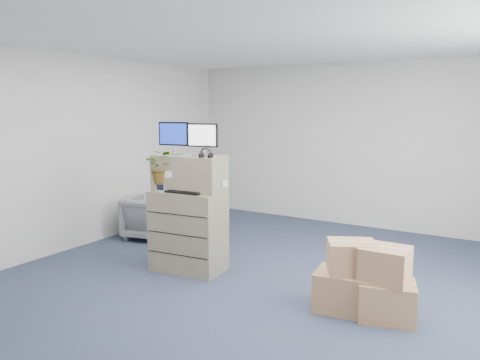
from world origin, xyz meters
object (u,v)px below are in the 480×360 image
(monitor_left, at_px, (174,136))
(monitor_right, at_px, (202,138))
(potted_plant, at_px, (163,172))
(office_chair, at_px, (150,216))
(keyboard, at_px, (185,192))
(filing_cabinet_lower, at_px, (189,231))
(water_bottle, at_px, (195,181))

(monitor_left, xyz_separation_m, monitor_right, (0.41, 0.05, -0.01))
(monitor_right, xyz_separation_m, potted_plant, (-0.46, -0.21, -0.42))
(monitor_left, height_order, monitor_right, monitor_left)
(office_chair, bearing_deg, keyboard, 133.99)
(filing_cabinet_lower, height_order, monitor_right, monitor_right)
(monitor_left, relative_size, office_chair, 0.57)
(keyboard, xyz_separation_m, water_bottle, (0.03, 0.17, 0.11))
(filing_cabinet_lower, xyz_separation_m, office_chair, (-1.42, 0.87, -0.15))
(monitor_left, xyz_separation_m, keyboard, (0.28, -0.16, -0.65))
(monitor_right, relative_size, potted_plant, 0.81)
(potted_plant, bearing_deg, monitor_right, 24.93)
(potted_plant, bearing_deg, monitor_left, 72.73)
(monitor_left, xyz_separation_m, potted_plant, (-0.05, -0.16, -0.43))
(keyboard, bearing_deg, monitor_right, 55.96)
(potted_plant, bearing_deg, water_bottle, 25.49)
(monitor_left, height_order, potted_plant, monitor_left)
(monitor_right, distance_m, office_chair, 2.22)
(filing_cabinet_lower, height_order, water_bottle, water_bottle)
(filing_cabinet_lower, height_order, potted_plant, potted_plant)
(monitor_right, distance_m, water_bottle, 0.54)
(monitor_right, bearing_deg, potted_plant, -164.06)
(filing_cabinet_lower, distance_m, keyboard, 0.54)
(filing_cabinet_lower, xyz_separation_m, water_bottle, (0.08, 0.04, 0.64))
(monitor_right, relative_size, office_chair, 0.56)
(filing_cabinet_lower, xyz_separation_m, monitor_right, (0.17, 0.08, 1.17))
(keyboard, distance_m, office_chair, 1.91)
(monitor_left, height_order, office_chair, monitor_left)
(monitor_left, bearing_deg, water_bottle, -7.55)
(water_bottle, bearing_deg, office_chair, 151.17)
(filing_cabinet_lower, bearing_deg, monitor_left, 166.49)
(monitor_right, relative_size, water_bottle, 1.58)
(office_chair, bearing_deg, potted_plant, 126.74)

